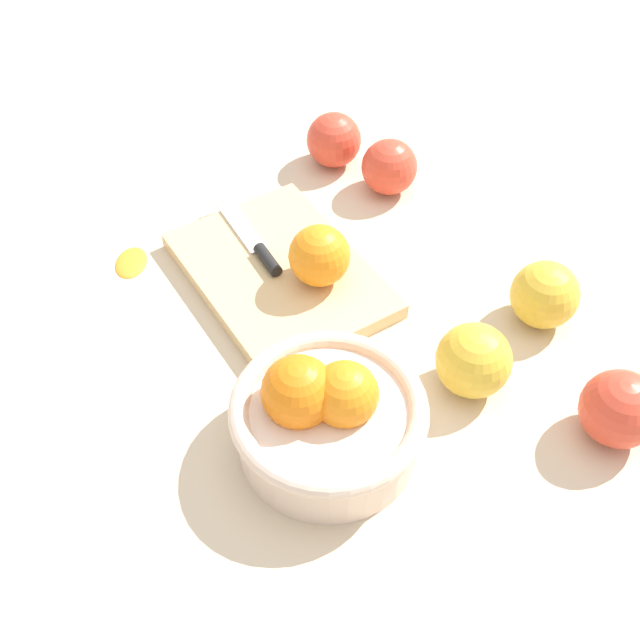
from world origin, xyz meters
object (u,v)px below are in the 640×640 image
bowl (327,417)px  apple_front_left_2 (619,409)px  apple_front_right_2 (334,140)px  knife (255,243)px  apple_front_left_3 (474,360)px  cutting_board (280,275)px  apple_front_left (545,295)px  orange_on_board (319,256)px  apple_front_right (389,167)px

bowl → apple_front_left_2: (-0.14, -0.23, -0.01)m
bowl → apple_front_right_2: (0.35, -0.25, -0.01)m
knife → apple_front_left_3: 0.29m
cutting_board → apple_front_left_3: 0.24m
cutting_board → apple_front_right_2: bearing=-49.7°
apple_front_left → apple_front_right_2: apple_front_left is taller
bowl → orange_on_board: size_ratio=2.70×
cutting_board → apple_front_left_2: (-0.35, -0.16, 0.03)m
bowl → apple_front_left: (0.01, -0.28, -0.01)m
bowl → apple_front_left_3: (-0.02, -0.16, -0.01)m
orange_on_board → apple_front_left: bearing=-133.7°
knife → bowl: bearing=163.9°
apple_front_left_3 → apple_front_left_2: bearing=-147.8°
apple_front_right_2 → apple_front_left_3: size_ratio=0.93×
apple_front_left_3 → cutting_board: bearing=19.4°
apple_front_left_2 → apple_front_right_2: size_ratio=1.06×
bowl → apple_front_left_2: 0.27m
cutting_board → apple_front_right: (0.06, -0.20, 0.02)m
bowl → apple_front_right: 0.39m
orange_on_board → apple_front_left_3: 0.20m
orange_on_board → apple_front_left: orange_on_board is taller
cutting_board → apple_front_left_3: (-0.23, -0.08, 0.03)m
apple_front_right → apple_front_left_3: (-0.29, 0.12, 0.00)m
bowl → knife: (0.25, -0.07, -0.02)m
cutting_board → apple_front_left_2: apple_front_left_2 is taller
apple_front_right_2 → apple_front_left_3: bearing=166.3°
apple_front_left_2 → apple_front_left_3: (0.12, 0.07, 0.00)m
knife → apple_front_right: apple_front_right is taller
orange_on_board → apple_front_left: 0.24m
orange_on_board → apple_front_right_2: (0.18, -0.14, -0.02)m
apple_front_left → apple_front_left_3: size_ratio=0.96×
apple_front_right → knife: bearing=94.7°
knife → apple_front_left_2: (-0.39, -0.16, 0.01)m
bowl → apple_front_right: size_ratio=2.63×
cutting_board → apple_front_right: bearing=-72.4°
apple_front_left_3 → apple_front_right: bearing=-21.9°
orange_on_board → apple_front_right_2: size_ratio=0.96×
knife → apple_front_right: (0.02, -0.20, 0.01)m
orange_on_board → apple_front_left: (-0.17, -0.17, -0.02)m
cutting_board → orange_on_board: size_ratio=3.63×
apple_front_left → apple_front_left_2: bearing=162.2°
cutting_board → orange_on_board: bearing=-141.9°
bowl → apple_front_left_3: size_ratio=2.41×
bowl → apple_front_right_2: size_ratio=2.59×
bowl → apple_front_left_3: bearing=-97.7°
apple_front_left_2 → apple_front_left_3: size_ratio=0.99×
apple_front_right → apple_front_right_2: bearing=17.2°
cutting_board → apple_front_right: apple_front_right is taller
apple_front_right → apple_front_left_3: 0.31m
cutting_board → apple_front_left_2: 0.38m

